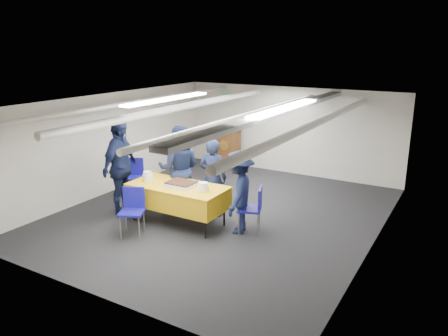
{
  "coord_description": "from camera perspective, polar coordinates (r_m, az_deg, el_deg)",
  "views": [
    {
      "loc": [
        4.26,
        -7.21,
        3.36
      ],
      "look_at": [
        0.16,
        -0.2,
        1.05
      ],
      "focal_mm": 35.0,
      "sensor_mm": 36.0,
      "label": 1
    }
  ],
  "objects": [
    {
      "name": "ground",
      "position": [
        9.03,
        -0.26,
        -5.98
      ],
      "size": [
        7.0,
        7.0,
        0.0
      ],
      "primitive_type": "plane",
      "color": "black",
      "rests_on": "ground"
    },
    {
      "name": "room_shell",
      "position": [
        8.82,
        1.6,
        5.76
      ],
      "size": [
        6.0,
        7.0,
        2.3
      ],
      "color": "beige",
      "rests_on": "ground"
    },
    {
      "name": "serving_table",
      "position": [
        8.43,
        -6.05,
        -3.62
      ],
      "size": [
        1.91,
        0.91,
        0.77
      ],
      "color": "black",
      "rests_on": "ground"
    },
    {
      "name": "sheet_cake",
      "position": [
        8.29,
        -5.62,
        -2.09
      ],
      "size": [
        0.54,
        0.42,
        0.09
      ],
      "color": "white",
      "rests_on": "serving_table"
    },
    {
      "name": "plate_stack_left",
      "position": [
        8.71,
        -9.93,
        -1.09
      ],
      "size": [
        0.2,
        0.2,
        0.18
      ],
      "color": "white",
      "rests_on": "serving_table"
    },
    {
      "name": "plate_stack_right",
      "position": [
        7.96,
        -2.72,
        -2.54
      ],
      "size": [
        0.21,
        0.21,
        0.17
      ],
      "color": "white",
      "rests_on": "serving_table"
    },
    {
      "name": "podium",
      "position": [
        12.13,
        0.54,
        2.79
      ],
      "size": [
        0.62,
        0.53,
        1.25
      ],
      "color": "brown",
      "rests_on": "ground"
    },
    {
      "name": "chair_near",
      "position": [
        8.1,
        -11.83,
        -4.93
      ],
      "size": [
        0.56,
        0.56,
        0.87
      ],
      "color": "gray",
      "rests_on": "ground"
    },
    {
      "name": "chair_right",
      "position": [
        8.01,
        3.96,
        -4.84
      ],
      "size": [
        0.54,
        0.54,
        0.87
      ],
      "color": "gray",
      "rests_on": "ground"
    },
    {
      "name": "chair_left",
      "position": [
        10.14,
        -11.7,
        -0.66
      ],
      "size": [
        0.54,
        0.54,
        0.87
      ],
      "color": "gray",
      "rests_on": "ground"
    },
    {
      "name": "sailor_a",
      "position": [
        8.73,
        -1.48,
        -1.25
      ],
      "size": [
        0.64,
        0.48,
        1.58
      ],
      "primitive_type": "imported",
      "rotation": [
        0.0,
        0.0,
        3.33
      ],
      "color": "black",
      "rests_on": "ground"
    },
    {
      "name": "sailor_b",
      "position": [
        8.99,
        -5.9,
        -0.12
      ],
      "size": [
        1.09,
        1.01,
        1.79
      ],
      "primitive_type": "imported",
      "rotation": [
        0.0,
        0.0,
        3.64
      ],
      "color": "black",
      "rests_on": "ground"
    },
    {
      "name": "sailor_c",
      "position": [
        9.01,
        -13.38,
        0.08
      ],
      "size": [
        0.71,
        1.22,
        1.95
      ],
      "primitive_type": "imported",
      "rotation": [
        0.0,
        0.0,
        1.79
      ],
      "color": "black",
      "rests_on": "ground"
    },
    {
      "name": "sailor_d",
      "position": [
        7.93,
        1.91,
        -3.21
      ],
      "size": [
        0.81,
        1.11,
        1.53
      ],
      "primitive_type": "imported",
      "rotation": [
        0.0,
        0.0,
        -1.3
      ],
      "color": "black",
      "rests_on": "ground"
    }
  ]
}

